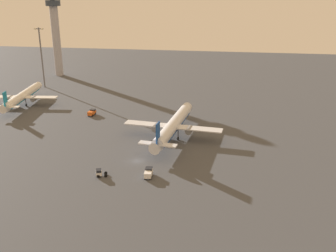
# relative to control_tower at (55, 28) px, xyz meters

# --- Properties ---
(ground_plane) EXTENTS (416.00, 416.00, 0.00)m
(ground_plane) POSITION_rel_control_tower_xyz_m (71.11, -107.30, -26.60)
(ground_plane) COLOR #424449
(control_tower) EXTENTS (8.00, 8.00, 46.57)m
(control_tower) POSITION_rel_control_tower_xyz_m (0.00, 0.00, 0.00)
(control_tower) COLOR #A8A8B2
(control_tower) RESTS_ON ground
(airplane_near_gate) EXTENTS (33.71, 43.21, 11.08)m
(airplane_near_gate) POSITION_rel_control_tower_xyz_m (78.63, -86.60, -22.42)
(airplane_near_gate) COLOR silver
(airplane_near_gate) RESTS_ON ground
(airplane_mid_apron) EXTENTS (30.44, 39.02, 10.01)m
(airplane_mid_apron) POSITION_rel_control_tower_xyz_m (9.17, -58.96, -22.82)
(airplane_mid_apron) COLOR silver
(airplane_mid_apron) RESTS_ON ground
(cargo_loader) EXTENTS (2.36, 4.31, 2.25)m
(cargo_loader) POSITION_rel_control_tower_xyz_m (43.33, -67.96, -25.43)
(cargo_loader) COLOR #D85919
(cargo_loader) RESTS_ON ground
(baggage_tractor) EXTENTS (2.30, 4.28, 2.25)m
(baggage_tractor) POSITION_rel_control_tower_xyz_m (76.36, -116.55, -25.43)
(baggage_tractor) COLOR white
(baggage_tractor) RESTS_ON ground
(pushback_tug) EXTENTS (3.48, 2.68, 2.05)m
(pushback_tug) POSITION_rel_control_tower_xyz_m (63.22, -118.40, -25.54)
(pushback_tug) COLOR white
(pushback_tug) RESTS_ON ground
(apron_light_west) EXTENTS (4.80, 0.90, 29.51)m
(apron_light_west) POSITION_rel_control_tower_xyz_m (4.06, -27.47, -9.96)
(apron_light_west) COLOR slate
(apron_light_west) RESTS_ON ground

